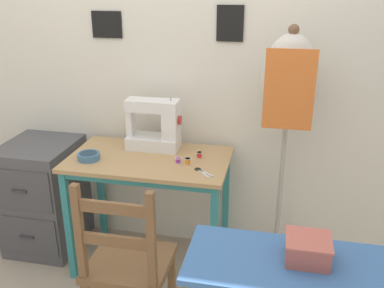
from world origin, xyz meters
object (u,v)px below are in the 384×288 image
object	(u,v)px
thread_spool_mid_table	(188,161)
thread_spool_far_edge	(199,155)
storage_box	(308,249)
ironing_board	(362,281)
fabric_bowl	(89,156)
thread_spool_near_machine	(178,161)
sewing_machine	(156,126)
wooden_chair	(128,266)
dress_form	(288,98)
scissors	(201,171)
filing_cabinet	(45,195)

from	to	relation	value
thread_spool_mid_table	thread_spool_far_edge	xyz separation A→B (m)	(0.05, 0.11, 0.00)
thread_spool_far_edge	storage_box	xyz separation A→B (m)	(0.59, -0.94, 0.06)
ironing_board	fabric_bowl	bearing A→B (deg)	150.25
thread_spool_near_machine	thread_spool_far_edge	distance (m)	0.14
thread_spool_mid_table	thread_spool_far_edge	size ratio (longest dim) A/B	0.99
thread_spool_far_edge	storage_box	size ratio (longest dim) A/B	0.24
ironing_board	sewing_machine	bearing A→B (deg)	135.20
thread_spool_near_machine	wooden_chair	size ratio (longest dim) A/B	0.04
thread_spool_near_machine	storage_box	world-z (taller)	storage_box
thread_spool_far_edge	dress_form	bearing A→B (deg)	10.56
dress_form	scissors	bearing A→B (deg)	-148.28
wooden_chair	dress_form	distance (m)	1.26
thread_spool_near_machine	ironing_board	world-z (taller)	ironing_board
thread_spool_mid_table	filing_cabinet	size ratio (longest dim) A/B	0.05
filing_cabinet	thread_spool_far_edge	bearing A→B (deg)	-1.12
thread_spool_near_machine	wooden_chair	xyz separation A→B (m)	(-0.12, -0.58, -0.33)
fabric_bowl	dress_form	distance (m)	1.21
thread_spool_near_machine	storage_box	distance (m)	1.10
thread_spool_far_edge	wooden_chair	world-z (taller)	wooden_chair
thread_spool_mid_table	wooden_chair	size ratio (longest dim) A/B	0.04
sewing_machine	dress_form	world-z (taller)	dress_form
dress_form	sewing_machine	bearing A→B (deg)	179.54
fabric_bowl	dress_form	world-z (taller)	dress_form
dress_form	filing_cabinet	bearing A→B (deg)	-177.43
sewing_machine	scissors	bearing A→B (deg)	-39.87
fabric_bowl	thread_spool_mid_table	distance (m)	0.60
scissors	storage_box	bearing A→B (deg)	-54.30
thread_spool_far_edge	ironing_board	bearing A→B (deg)	-51.04
scissors	dress_form	bearing A→B (deg)	31.72
thread_spool_mid_table	dress_form	size ratio (longest dim) A/B	0.02
thread_spool_mid_table	dress_form	world-z (taller)	dress_form
sewing_machine	dress_form	distance (m)	0.82
thread_spool_far_edge	wooden_chair	xyz separation A→B (m)	(-0.22, -0.68, -0.33)
scissors	filing_cabinet	size ratio (longest dim) A/B	0.16
thread_spool_far_edge	sewing_machine	bearing A→B (deg)	161.35
storage_box	ironing_board	bearing A→B (deg)	-8.88
wooden_chair	storage_box	distance (m)	0.94
thread_spool_mid_table	ironing_board	world-z (taller)	same
wooden_chair	dress_form	bearing A→B (deg)	47.09
sewing_machine	wooden_chair	size ratio (longest dim) A/B	0.36
thread_spool_far_edge	wooden_chair	distance (m)	0.79
thread_spool_far_edge	dress_form	size ratio (longest dim) A/B	0.03
wooden_chair	thread_spool_far_edge	bearing A→B (deg)	71.79
thread_spool_near_machine	ironing_board	xyz separation A→B (m)	(0.89, -0.87, -0.02)
filing_cabinet	ironing_board	xyz separation A→B (m)	(1.87, -0.99, 0.38)
sewing_machine	thread_spool_near_machine	distance (m)	0.30
scissors	storage_box	xyz separation A→B (m)	(0.54, -0.76, 0.08)
scissors	thread_spool_mid_table	world-z (taller)	thread_spool_mid_table
thread_spool_mid_table	dress_form	xyz separation A→B (m)	(0.54, 0.20, 0.36)
filing_cabinet	sewing_machine	bearing A→B (deg)	5.54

